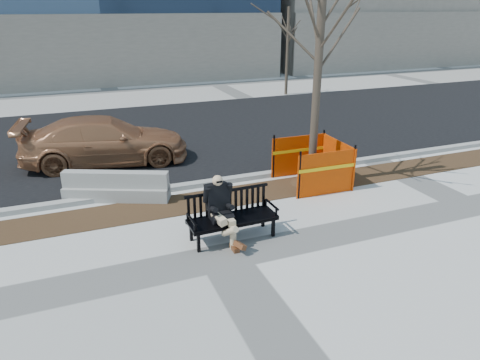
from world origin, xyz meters
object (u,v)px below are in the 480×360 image
object	(u,v)px
seated_man	(220,239)
sedan	(108,163)
jersey_barrier_left	(118,199)
tree_fence	(311,184)
bench	(233,238)

from	to	relation	value
seated_man	sedan	bearing A→B (deg)	104.46
sedan	jersey_barrier_left	xyz separation A→B (m)	(-0.06, -2.89, 0.00)
tree_fence	jersey_barrier_left	bearing A→B (deg)	170.38
tree_fence	seated_man	bearing A→B (deg)	-148.68
seated_man	sedan	distance (m)	5.92
bench	tree_fence	distance (m)	3.61
bench	tree_fence	world-z (taller)	tree_fence
tree_fence	jersey_barrier_left	size ratio (longest dim) A/B	2.39
sedan	tree_fence	bearing A→B (deg)	-120.54
tree_fence	sedan	distance (m)	6.13
jersey_barrier_left	seated_man	bearing A→B (deg)	-35.16
bench	seated_man	bearing A→B (deg)	168.64
tree_fence	sedan	size ratio (longest dim) A/B	1.27
sedan	jersey_barrier_left	distance (m)	2.89
jersey_barrier_left	bench	bearing A→B (deg)	-31.97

